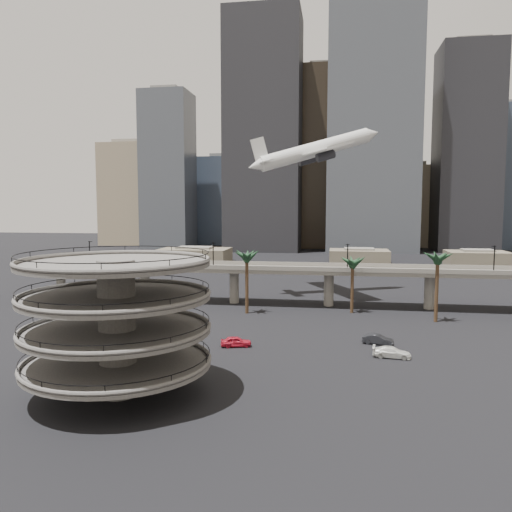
% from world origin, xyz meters
% --- Properties ---
extents(ground, '(700.00, 700.00, 0.00)m').
position_xyz_m(ground, '(0.00, 0.00, 0.00)').
color(ground, black).
rests_on(ground, ground).
extents(parking_ramp, '(22.20, 22.20, 17.35)m').
position_xyz_m(parking_ramp, '(-13.00, -4.00, 9.84)').
color(parking_ramp, '#4F4C4A').
rests_on(parking_ramp, ground).
extents(overpass, '(130.00, 9.30, 14.70)m').
position_xyz_m(overpass, '(0.00, 55.00, 7.34)').
color(overpass, slate).
rests_on(overpass, ground).
extents(palm_trees, '(42.40, 10.40, 14.00)m').
position_xyz_m(palm_trees, '(14.02, 44.65, 11.43)').
color(palm_trees, '#4C3320').
rests_on(palm_trees, ground).
extents(low_buildings, '(135.00, 27.50, 6.80)m').
position_xyz_m(low_buildings, '(6.89, 142.30, 2.86)').
color(low_buildings, brown).
rests_on(low_buildings, ground).
extents(skyline, '(269.00, 86.00, 133.35)m').
position_xyz_m(skyline, '(15.12, 217.08, 48.81)').
color(skyline, gray).
rests_on(skyline, ground).
extents(airborne_jet, '(34.62, 32.00, 13.62)m').
position_xyz_m(airborne_jet, '(6.87, 71.03, 36.87)').
color(airborne_jet, silver).
rests_on(airborne_jet, ground).
extents(car_a, '(5.25, 3.14, 1.68)m').
position_xyz_m(car_a, '(-3.24, 18.55, 0.84)').
color(car_a, red).
rests_on(car_a, ground).
extents(car_b, '(5.20, 2.91, 1.62)m').
position_xyz_m(car_b, '(19.46, 23.56, 0.81)').
color(car_b, '#222327').
rests_on(car_b, ground).
extents(car_c, '(5.81, 2.86, 1.62)m').
position_xyz_m(car_c, '(20.92, 16.49, 0.81)').
color(car_c, silver).
rests_on(car_c, ground).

